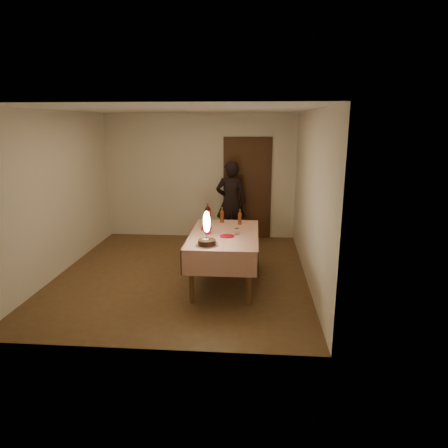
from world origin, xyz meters
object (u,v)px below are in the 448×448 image
(dining_table, at_px, (224,240))
(birthday_cake, at_px, (207,236))
(red_plate, at_px, (227,236))
(photographer, at_px, (231,202))
(clear_cup, at_px, (237,231))
(amber_bottle_left, at_px, (222,215))
(cola_bottle, at_px, (208,213))
(amber_bottle_right, at_px, (240,217))
(red_cup, at_px, (208,231))

(dining_table, bearing_deg, birthday_cake, -107.11)
(red_plate, relative_size, photographer, 0.13)
(clear_cup, relative_size, amber_bottle_left, 0.35)
(photographer, bearing_deg, red_plate, -87.95)
(clear_cup, xyz_separation_m, amber_bottle_left, (-0.28, 0.70, 0.07))
(cola_bottle, xyz_separation_m, photographer, (0.30, 1.47, -0.11))
(amber_bottle_right, bearing_deg, red_plate, -102.56)
(amber_bottle_left, xyz_separation_m, amber_bottle_right, (0.30, -0.12, 0.00))
(red_cup, distance_m, amber_bottle_right, 0.76)
(red_plate, xyz_separation_m, photographer, (-0.08, 2.32, 0.04))
(dining_table, distance_m, red_plate, 0.20)
(photographer, bearing_deg, red_cup, -95.45)
(birthday_cake, xyz_separation_m, amber_bottle_left, (0.10, 1.28, -0.01))
(red_cup, distance_m, amber_bottle_left, 0.74)
(red_plate, bearing_deg, birthday_cake, -118.02)
(cola_bottle, bearing_deg, clear_cup, -54.21)
(dining_table, relative_size, photographer, 1.03)
(red_plate, relative_size, cola_bottle, 0.69)
(amber_bottle_left, xyz_separation_m, photographer, (0.06, 1.50, -0.07))
(clear_cup, height_order, amber_bottle_right, amber_bottle_right)
(red_plate, relative_size, amber_bottle_right, 0.86)
(red_cup, bearing_deg, red_plate, -19.86)
(birthday_cake, bearing_deg, dining_table, 72.89)
(clear_cup, xyz_separation_m, photographer, (-0.22, 2.20, 0.00))
(cola_bottle, xyz_separation_m, amber_bottle_right, (0.54, -0.14, -0.03))
(dining_table, height_order, photographer, photographer)
(birthday_cake, relative_size, red_cup, 4.75)
(birthday_cake, bearing_deg, photographer, 86.72)
(dining_table, bearing_deg, amber_bottle_right, 69.04)
(dining_table, xyz_separation_m, amber_bottle_left, (-0.09, 0.67, 0.22))
(amber_bottle_right, bearing_deg, photographer, 98.54)
(red_cup, height_order, photographer, photographer)
(cola_bottle, relative_size, amber_bottle_right, 1.25)
(cola_bottle, bearing_deg, red_plate, -65.70)
(red_cup, bearing_deg, clear_cup, 2.41)
(clear_cup, height_order, amber_bottle_left, amber_bottle_left)
(cola_bottle, height_order, amber_bottle_right, cola_bottle)
(birthday_cake, distance_m, red_plate, 0.53)
(amber_bottle_right, bearing_deg, dining_table, -110.96)
(red_plate, height_order, amber_bottle_left, amber_bottle_left)
(dining_table, relative_size, red_cup, 17.20)
(dining_table, bearing_deg, photographer, 90.79)
(red_cup, bearing_deg, cola_bottle, 96.79)
(birthday_cake, distance_m, photographer, 2.79)
(amber_bottle_left, relative_size, amber_bottle_right, 1.00)
(dining_table, height_order, red_cup, red_cup)
(dining_table, distance_m, cola_bottle, 0.81)
(dining_table, xyz_separation_m, photographer, (-0.03, 2.16, 0.15))
(dining_table, xyz_separation_m, birthday_cake, (-0.19, -0.61, 0.24))
(amber_bottle_right, xyz_separation_m, photographer, (-0.24, 1.61, -0.07))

